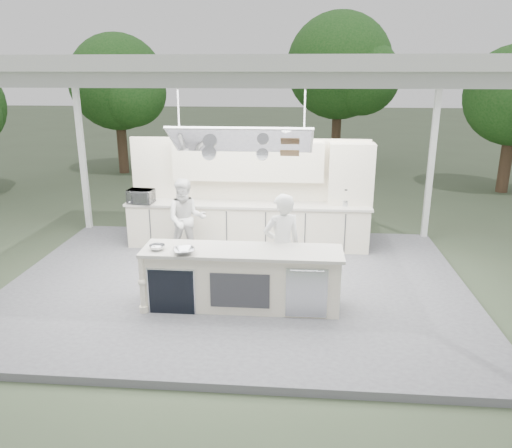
# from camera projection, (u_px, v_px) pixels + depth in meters

# --- Properties ---
(ground) EXTENTS (90.00, 90.00, 0.00)m
(ground) POSITION_uv_depth(u_px,v_px,m) (237.00, 288.00, 8.86)
(ground) COLOR #3C4A32
(ground) RESTS_ON ground
(stage_deck) EXTENTS (8.00, 6.00, 0.12)m
(stage_deck) POSITION_uv_depth(u_px,v_px,m) (237.00, 285.00, 8.85)
(stage_deck) COLOR slate
(stage_deck) RESTS_ON ground
(tent) EXTENTS (8.20, 6.20, 3.86)m
(tent) POSITION_uv_depth(u_px,v_px,m) (234.00, 70.00, 7.75)
(tent) COLOR white
(tent) RESTS_ON ground
(demo_island) EXTENTS (3.10, 0.79, 0.95)m
(demo_island) POSITION_uv_depth(u_px,v_px,m) (241.00, 278.00, 7.81)
(demo_island) COLOR #EDE5C9
(demo_island) RESTS_ON stage_deck
(back_counter) EXTENTS (5.08, 0.72, 0.95)m
(back_counter) POSITION_uv_depth(u_px,v_px,m) (248.00, 225.00, 10.49)
(back_counter) COLOR #EDE5C9
(back_counter) RESTS_ON stage_deck
(back_wall_unit) EXTENTS (5.05, 0.48, 2.25)m
(back_wall_unit) POSITION_uv_depth(u_px,v_px,m) (270.00, 177.00, 10.37)
(back_wall_unit) COLOR #EDE5C9
(back_wall_unit) RESTS_ON stage_deck
(tree_cluster) EXTENTS (19.55, 9.40, 5.85)m
(tree_cluster) POSITION_uv_depth(u_px,v_px,m) (266.00, 83.00, 17.20)
(tree_cluster) COLOR #453222
(tree_cluster) RESTS_ON ground
(head_chef) EXTENTS (0.75, 0.63, 1.74)m
(head_chef) POSITION_uv_depth(u_px,v_px,m) (282.00, 246.00, 8.06)
(head_chef) COLOR white
(head_chef) RESTS_ON stage_deck
(sous_chef) EXTENTS (0.90, 0.78, 1.62)m
(sous_chef) POSITION_uv_depth(u_px,v_px,m) (186.00, 220.00, 9.70)
(sous_chef) COLOR white
(sous_chef) RESTS_ON stage_deck
(toaster_oven) EXTENTS (0.55, 0.40, 0.29)m
(toaster_oven) POSITION_uv_depth(u_px,v_px,m) (141.00, 196.00, 10.30)
(toaster_oven) COLOR #B5B8BD
(toaster_oven) RESTS_ON back_counter
(bowl_large) EXTENTS (0.42, 0.42, 0.08)m
(bowl_large) POSITION_uv_depth(u_px,v_px,m) (184.00, 251.00, 7.49)
(bowl_large) COLOR #B0B2B7
(bowl_large) RESTS_ON demo_island
(bowl_small) EXTENTS (0.25, 0.25, 0.08)m
(bowl_small) POSITION_uv_depth(u_px,v_px,m) (157.00, 247.00, 7.65)
(bowl_small) COLOR #B8BBBF
(bowl_small) RESTS_ON demo_island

